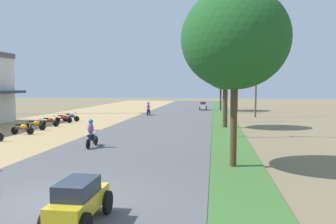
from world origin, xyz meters
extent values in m
plane|color=#7A6B4C|center=(0.00, 0.00, 0.00)|extent=(180.00, 180.00, 0.00)
cube|color=#565659|center=(0.00, 0.00, 0.04)|extent=(9.00, 140.00, 0.08)
cube|color=#3D6B2D|center=(5.70, 0.00, 0.03)|extent=(2.40, 140.00, 0.06)
cylinder|color=black|center=(-9.07, 10.05, 0.34)|extent=(0.56, 0.06, 0.56)
cylinder|color=black|center=(-8.77, 13.14, 0.34)|extent=(0.56, 0.06, 0.56)
cylinder|color=black|center=(-10.01, 13.14, 0.34)|extent=(0.56, 0.06, 0.56)
cube|color=#333338|center=(-9.39, 13.14, 0.52)|extent=(1.12, 0.12, 0.12)
ellipsoid|color=orange|center=(-9.31, 13.14, 0.66)|extent=(0.64, 0.28, 0.32)
cube|color=black|center=(-9.67, 13.14, 0.78)|extent=(0.44, 0.20, 0.10)
cylinder|color=#A5A8AD|center=(-8.83, 13.14, 0.61)|extent=(0.26, 0.05, 0.68)
cylinder|color=black|center=(-8.89, 13.14, 0.98)|extent=(0.04, 0.54, 0.04)
cylinder|color=black|center=(-9.10, 15.48, 0.34)|extent=(0.56, 0.06, 0.56)
cylinder|color=black|center=(-10.34, 15.48, 0.34)|extent=(0.56, 0.06, 0.56)
cube|color=#333338|center=(-9.72, 15.48, 0.52)|extent=(1.12, 0.12, 0.12)
ellipsoid|color=orange|center=(-9.64, 15.48, 0.66)|extent=(0.64, 0.28, 0.32)
cube|color=black|center=(-10.00, 15.48, 0.78)|extent=(0.44, 0.20, 0.10)
cylinder|color=#A5A8AD|center=(-9.16, 15.48, 0.61)|extent=(0.26, 0.05, 0.68)
cylinder|color=black|center=(-9.22, 15.48, 0.98)|extent=(0.04, 0.54, 0.04)
cylinder|color=black|center=(-9.17, 17.95, 0.34)|extent=(0.56, 0.06, 0.56)
cylinder|color=black|center=(-10.41, 17.95, 0.34)|extent=(0.56, 0.06, 0.56)
cube|color=#333338|center=(-9.79, 17.95, 0.52)|extent=(1.12, 0.12, 0.12)
ellipsoid|color=red|center=(-9.71, 17.95, 0.66)|extent=(0.64, 0.28, 0.32)
cube|color=black|center=(-10.07, 17.95, 0.78)|extent=(0.44, 0.20, 0.10)
cylinder|color=#A5A8AD|center=(-9.23, 17.95, 0.61)|extent=(0.26, 0.05, 0.68)
cylinder|color=black|center=(-9.29, 17.95, 0.98)|extent=(0.04, 0.54, 0.04)
cylinder|color=black|center=(-9.22, 20.79, 0.34)|extent=(0.56, 0.06, 0.56)
cylinder|color=black|center=(-10.46, 20.79, 0.34)|extent=(0.56, 0.06, 0.56)
cube|color=#333338|center=(-9.84, 20.79, 0.52)|extent=(1.12, 0.12, 0.12)
ellipsoid|color=red|center=(-9.76, 20.79, 0.66)|extent=(0.64, 0.28, 0.32)
cube|color=black|center=(-10.12, 20.79, 0.78)|extent=(0.44, 0.20, 0.10)
cylinder|color=#A5A8AD|center=(-9.28, 20.79, 0.61)|extent=(0.26, 0.05, 0.68)
cylinder|color=black|center=(-9.34, 20.79, 0.98)|extent=(0.04, 0.54, 0.04)
cylinder|color=black|center=(-9.11, 22.25, 0.34)|extent=(0.56, 0.06, 0.56)
cylinder|color=black|center=(-10.35, 22.25, 0.34)|extent=(0.56, 0.06, 0.56)
cube|color=#333338|center=(-9.73, 22.25, 0.52)|extent=(1.12, 0.12, 0.12)
ellipsoid|color=#1E4CA5|center=(-9.65, 22.25, 0.66)|extent=(0.64, 0.28, 0.32)
cube|color=black|center=(-10.01, 22.25, 0.78)|extent=(0.44, 0.20, 0.10)
cylinder|color=#A5A8AD|center=(-9.17, 22.25, 0.61)|extent=(0.26, 0.05, 0.68)
cylinder|color=black|center=(-9.23, 22.25, 0.98)|extent=(0.04, 0.54, 0.04)
cylinder|color=#4C351E|center=(5.53, 5.46, 2.27)|extent=(0.30, 0.30, 4.42)
ellipsoid|color=#1D5220|center=(5.53, 5.46, 5.70)|extent=(4.74, 4.74, 4.40)
cylinder|color=#4C351E|center=(5.62, 19.63, 2.24)|extent=(0.39, 0.39, 4.36)
ellipsoid|color=#226517|center=(5.62, 19.63, 5.76)|extent=(4.16, 4.16, 4.86)
cylinder|color=#4C351E|center=(5.61, 39.59, 2.18)|extent=(0.24, 0.24, 4.25)
ellipsoid|color=#245226|center=(5.61, 39.59, 5.47)|extent=(4.62, 4.62, 4.23)
cylinder|color=gray|center=(5.80, 14.15, 3.71)|extent=(0.16, 0.16, 7.30)
cylinder|color=gray|center=(5.10, 14.15, 7.21)|extent=(1.40, 0.08, 0.08)
ellipsoid|color=silver|center=(4.40, 14.15, 7.14)|extent=(0.36, 0.20, 0.14)
cylinder|color=gray|center=(6.50, 14.15, 7.21)|extent=(1.40, 0.08, 0.08)
ellipsoid|color=silver|center=(7.20, 14.15, 7.14)|extent=(0.36, 0.20, 0.14)
cylinder|color=gray|center=(5.80, 24.35, 3.74)|extent=(0.16, 0.16, 7.37)
cylinder|color=gray|center=(5.10, 24.35, 7.28)|extent=(1.40, 0.08, 0.08)
ellipsoid|color=silver|center=(4.40, 24.35, 7.21)|extent=(0.36, 0.20, 0.14)
cylinder|color=gray|center=(6.50, 24.35, 7.28)|extent=(1.40, 0.08, 0.08)
ellipsoid|color=silver|center=(7.20, 24.35, 7.21)|extent=(0.36, 0.20, 0.14)
cylinder|color=gray|center=(5.80, 34.57, 3.67)|extent=(0.16, 0.16, 7.22)
cylinder|color=gray|center=(5.10, 34.57, 7.13)|extent=(1.40, 0.08, 0.08)
ellipsoid|color=silver|center=(4.40, 34.57, 7.06)|extent=(0.36, 0.20, 0.14)
cylinder|color=gray|center=(6.50, 34.57, 7.13)|extent=(1.40, 0.08, 0.08)
ellipsoid|color=silver|center=(7.20, 34.57, 7.06)|extent=(0.36, 0.20, 0.14)
cylinder|color=gray|center=(5.80, 45.71, 4.10)|extent=(0.16, 0.16, 8.08)
cylinder|color=gray|center=(5.10, 45.71, 7.99)|extent=(1.40, 0.08, 0.08)
ellipsoid|color=silver|center=(4.40, 45.71, 7.92)|extent=(0.36, 0.20, 0.14)
cylinder|color=gray|center=(6.50, 45.71, 7.99)|extent=(1.40, 0.08, 0.08)
ellipsoid|color=silver|center=(7.20, 45.71, 7.92)|extent=(0.36, 0.20, 0.14)
cylinder|color=brown|center=(9.49, 30.35, 4.98)|extent=(0.20, 0.20, 9.95)
cube|color=#473323|center=(9.49, 30.35, 9.45)|extent=(1.80, 0.10, 0.10)
cylinder|color=brown|center=(7.79, 36.73, 4.55)|extent=(0.20, 0.20, 9.11)
cube|color=#473323|center=(7.79, 36.73, 8.61)|extent=(1.80, 0.10, 0.10)
cube|color=gold|center=(1.24, -1.52, 0.65)|extent=(0.88, 2.25, 0.44)
cube|color=#232B38|center=(1.24, -1.62, 1.07)|extent=(0.81, 1.30, 0.40)
cylinder|color=black|center=(0.75, -2.33, 0.40)|extent=(0.11, 0.64, 0.64)
cylinder|color=black|center=(1.74, -0.71, 0.40)|extent=(0.11, 0.64, 0.64)
cylinder|color=black|center=(0.75, -0.71, 0.40)|extent=(0.11, 0.64, 0.64)
cube|color=silver|center=(3.06, 39.86, 0.66)|extent=(0.84, 1.95, 0.50)
cube|color=#232B38|center=(3.06, 39.91, 1.11)|extent=(0.77, 1.10, 0.40)
cylinder|color=black|center=(3.53, 39.16, 0.38)|extent=(0.10, 0.60, 0.60)
cylinder|color=black|center=(2.59, 39.16, 0.38)|extent=(0.10, 0.60, 0.60)
cylinder|color=black|center=(3.53, 40.56, 0.38)|extent=(0.10, 0.60, 0.60)
cylinder|color=black|center=(2.59, 40.56, 0.38)|extent=(0.10, 0.60, 0.60)
cylinder|color=black|center=(-2.40, 9.56, 0.36)|extent=(0.06, 0.56, 0.56)
cylinder|color=black|center=(-2.40, 8.32, 0.36)|extent=(0.06, 0.56, 0.56)
cube|color=#333338|center=(-2.40, 8.94, 0.54)|extent=(0.12, 1.12, 0.12)
ellipsoid|color=black|center=(-2.40, 9.02, 0.68)|extent=(0.28, 0.64, 0.32)
cube|color=black|center=(-2.40, 8.66, 0.80)|extent=(0.20, 0.44, 0.10)
cylinder|color=#A5A8AD|center=(-2.40, 9.50, 0.63)|extent=(0.05, 0.26, 0.68)
cylinder|color=black|center=(-2.40, 9.44, 1.00)|extent=(0.54, 0.04, 0.04)
ellipsoid|color=#724C8C|center=(-2.40, 8.74, 1.20)|extent=(0.36, 0.28, 0.64)
sphere|color=blue|center=(-2.40, 8.78, 1.60)|extent=(0.28, 0.28, 0.28)
cylinder|color=#2D2D38|center=(-2.54, 8.84, 0.56)|extent=(0.12, 0.12, 0.48)
cylinder|color=#2D2D38|center=(-2.26, 8.84, 0.56)|extent=(0.12, 0.12, 0.48)
cylinder|color=black|center=(-3.27, 30.78, 0.36)|extent=(0.06, 0.56, 0.56)
cylinder|color=black|center=(-3.27, 29.54, 0.36)|extent=(0.06, 0.56, 0.56)
cube|color=#333338|center=(-3.27, 30.16, 0.54)|extent=(0.12, 1.12, 0.12)
ellipsoid|color=#8C1E8C|center=(-3.27, 30.24, 0.68)|extent=(0.28, 0.64, 0.32)
cube|color=black|center=(-3.27, 29.88, 0.80)|extent=(0.20, 0.44, 0.10)
cylinder|color=#A5A8AD|center=(-3.27, 30.72, 0.63)|extent=(0.05, 0.26, 0.68)
cylinder|color=black|center=(-3.27, 30.66, 1.00)|extent=(0.54, 0.04, 0.04)
ellipsoid|color=#724C8C|center=(-3.27, 29.96, 1.20)|extent=(0.36, 0.28, 0.64)
sphere|color=blue|center=(-3.27, 30.00, 1.60)|extent=(0.28, 0.28, 0.28)
cylinder|color=#2D2D38|center=(-3.41, 30.06, 0.56)|extent=(0.12, 0.12, 0.48)
cylinder|color=#2D2D38|center=(-3.13, 30.06, 0.56)|extent=(0.12, 0.12, 0.48)
camera|label=1|loc=(4.66, -9.42, 3.65)|focal=35.35mm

